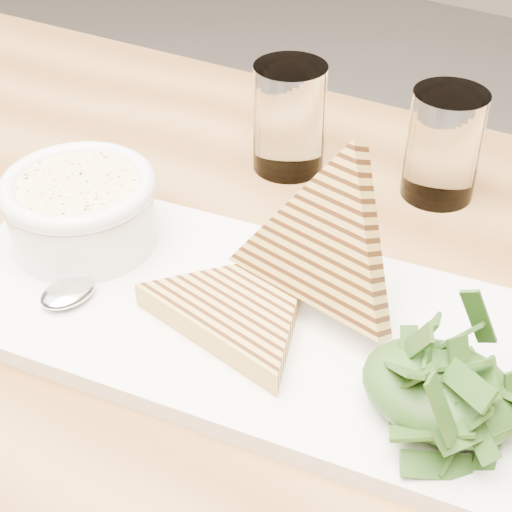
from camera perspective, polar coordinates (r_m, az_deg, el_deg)
The scene contains 13 objects.
table_top at distance 0.57m, azimuth -8.72°, elevation -8.44°, with size 1.31×0.87×0.04m, color olive.
table_leg_bl at distance 1.36m, azimuth -16.09°, elevation 0.60°, with size 0.06×0.06×0.73m, color olive.
platter at distance 0.56m, azimuth -1.13°, elevation -4.48°, with size 0.44×0.20×0.01m, color white.
soup_bowl at distance 0.62m, azimuth -12.50°, elevation 2.75°, with size 0.11×0.11×0.04m, color white.
soup at distance 0.61m, azimuth -12.84°, elevation 4.86°, with size 0.10×0.10×0.01m, color beige.
bowl_rim at distance 0.61m, azimuth -12.86°, elevation 5.02°, with size 0.12×0.12×0.01m, color white.
sandwich_flat at distance 0.54m, azimuth -1.14°, elevation -3.91°, with size 0.15×0.15×0.02m, color #BA9345, non-canonical shape.
sandwich_lean at distance 0.53m, azimuth 4.94°, elevation 0.68°, with size 0.15×0.15×0.08m, color #BA9345, non-canonical shape.
salad_base at distance 0.49m, azimuth 13.27°, elevation -9.48°, with size 0.10×0.08×0.04m, color #14390E.
arugula_pile at distance 0.48m, azimuth 13.41°, elevation -8.83°, with size 0.11×0.10×0.05m, color #365521, non-canonical shape.
spoon_bowl at distance 0.58m, azimuth -13.54°, elevation -2.60°, with size 0.03×0.04×0.01m, color silver.
glass_near at distance 0.72m, azimuth 2.43°, elevation 9.99°, with size 0.07×0.07×0.10m, color white.
glass_far at distance 0.70m, azimuth 13.48°, elevation 7.84°, with size 0.06×0.06×0.10m, color white.
Camera 1 is at (0.19, -0.09, 1.15)m, focal length 55.00 mm.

